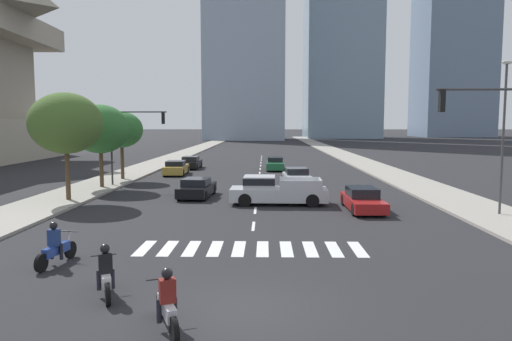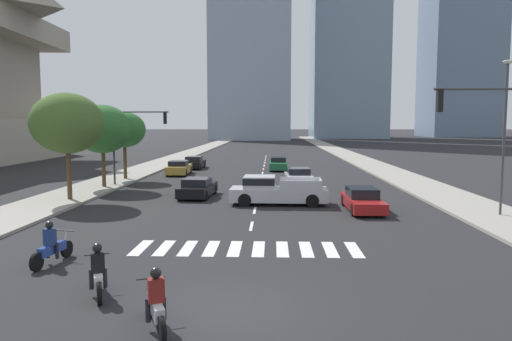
{
  "view_description": "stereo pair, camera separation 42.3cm",
  "coord_description": "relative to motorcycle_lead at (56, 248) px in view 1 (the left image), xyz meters",
  "views": [
    {
      "loc": [
        0.55,
        -11.69,
        4.72
      ],
      "look_at": [
        0.0,
        15.93,
        2.0
      ],
      "focal_mm": 33.34,
      "sensor_mm": 36.0,
      "label": 1
    },
    {
      "loc": [
        0.97,
        -11.68,
        4.72
      ],
      "look_at": [
        0.0,
        15.93,
        2.0
      ],
      "focal_mm": 33.34,
      "sensor_mm": 36.0,
      "label": 2
    }
  ],
  "objects": [
    {
      "name": "traffic_signal_near",
      "position": [
        16.36,
        3.86,
        3.86
      ],
      "size": [
        4.25,
        0.28,
        6.33
      ],
      "rotation": [
        0.0,
        0.0,
        3.14
      ],
      "color": "#333335",
      "rests_on": "sidewalk_east"
    },
    {
      "name": "crosswalk_near",
      "position": [
        6.46,
        2.2,
        -0.58
      ],
      "size": [
        8.55,
        2.29,
        0.01
      ],
      "color": "silver",
      "rests_on": "ground"
    },
    {
      "name": "sedan_silver_2",
      "position": [
        9.45,
        21.25,
        0.02
      ],
      "size": [
        2.12,
        4.42,
        1.31
      ],
      "rotation": [
        0.0,
        0.0,
        -1.51
      ],
      "color": "#B7BABF",
      "rests_on": "ground"
    },
    {
      "name": "street_tree_nearest",
      "position": [
        -4.94,
        12.86,
        4.17
      ],
      "size": [
        4.3,
        4.3,
        6.44
      ],
      "color": "#4C3823",
      "rests_on": "sidewalk_west"
    },
    {
      "name": "sedan_green_0",
      "position": [
        8.03,
        33.18,
        0.03
      ],
      "size": [
        1.87,
        4.79,
        1.31
      ],
      "rotation": [
        0.0,
        0.0,
        -1.6
      ],
      "color": "#1E6038",
      "rests_on": "ground"
    },
    {
      "name": "sedan_black_5",
      "position": [
        -0.87,
        34.49,
        0.02
      ],
      "size": [
        1.87,
        4.37,
        1.3
      ],
      "rotation": [
        0.0,
        0.0,
        1.55
      ],
      "color": "black",
      "rests_on": "ground"
    },
    {
      "name": "sidewalk_west",
      "position": [
        -5.74,
        26.28,
        -0.51
      ],
      "size": [
        4.0,
        260.0,
        0.15
      ],
      "primitive_type": "cube",
      "color": "gray",
      "rests_on": "ground"
    },
    {
      "name": "sidewalk_east",
      "position": [
        18.65,
        26.28,
        -0.51
      ],
      "size": [
        4.0,
        260.0,
        0.15
      ],
      "primitive_type": "cube",
      "color": "gray",
      "rests_on": "ground"
    },
    {
      "name": "ground_plane",
      "position": [
        6.46,
        -3.72,
        -0.58
      ],
      "size": [
        800.0,
        800.0,
        0.0
      ],
      "primitive_type": "plane",
      "color": "#232326"
    },
    {
      "name": "motorcycle_trailing",
      "position": [
        2.64,
        -2.85,
        0.0
      ],
      "size": [
        1.04,
        1.97,
        1.49
      ],
      "rotation": [
        0.0,
        0.0,
        1.96
      ],
      "color": "black",
      "rests_on": "ground"
    },
    {
      "name": "sedan_black_1",
      "position": [
        2.58,
        14.86,
        -0.0
      ],
      "size": [
        2.13,
        4.36,
        1.25
      ],
      "rotation": [
        0.0,
        0.0,
        1.49
      ],
      "color": "black",
      "rests_on": "ground"
    },
    {
      "name": "street_tree_third",
      "position": [
        -4.94,
        23.83,
        3.65
      ],
      "size": [
        3.51,
        3.51,
        5.59
      ],
      "color": "#4C3823",
      "rests_on": "sidewalk_west"
    },
    {
      "name": "sedan_gold_4",
      "position": [
        -1.31,
        28.37,
        0.03
      ],
      "size": [
        1.95,
        4.45,
        1.32
      ],
      "rotation": [
        0.0,
        0.0,
        1.59
      ],
      "color": "#B28E38",
      "rests_on": "ground"
    },
    {
      "name": "lane_divider_center",
      "position": [
        6.46,
        30.2,
        -0.58
      ],
      "size": [
        0.14,
        50.0,
        0.01
      ],
      "color": "silver",
      "rests_on": "ground"
    },
    {
      "name": "traffic_signal_far",
      "position": [
        -2.99,
        19.93,
        3.57
      ],
      "size": [
        4.48,
        0.28,
        5.85
      ],
      "color": "#333335",
      "rests_on": "sidewalk_west"
    },
    {
      "name": "pickup_truck",
      "position": [
        7.51,
        12.24,
        0.23
      ],
      "size": [
        5.71,
        2.19,
        1.67
      ],
      "rotation": [
        0.0,
        0.0,
        3.11
      ],
      "color": "#B7BABF",
      "rests_on": "ground"
    },
    {
      "name": "street_tree_second",
      "position": [
        -4.94,
        18.76,
        3.76
      ],
      "size": [
        4.14,
        4.14,
        5.96
      ],
      "color": "#4C3823",
      "rests_on": "sidewalk_west"
    },
    {
      "name": "street_lamp_east",
      "position": [
        18.95,
        8.71,
        4.02
      ],
      "size": [
        0.5,
        0.24,
        7.7
      ],
      "color": "#3F3F42",
      "rests_on": "sidewalk_east"
    },
    {
      "name": "sedan_red_3",
      "position": [
        12.34,
        10.44,
        -0.01
      ],
      "size": [
        1.79,
        4.7,
        1.24
      ],
      "rotation": [
        0.0,
        0.0,
        -1.56
      ],
      "color": "maroon",
      "rests_on": "ground"
    },
    {
      "name": "motorcycle_lead",
      "position": [
        0.0,
        0.0,
        0.0
      ],
      "size": [
        0.72,
        2.24,
        1.49
      ],
      "rotation": [
        0.0,
        0.0,
        1.41
      ],
      "color": "black",
      "rests_on": "ground"
    },
    {
      "name": "office_tower_right_skyline",
      "position": [
        75.51,
        163.02,
        47.65
      ],
      "size": [
        24.35,
        23.52,
        97.52
      ],
      "color": "slate",
      "rests_on": "ground"
    },
    {
      "name": "motorcycle_third",
      "position": [
        4.76,
        -4.95,
        0.0
      ],
      "size": [
        1.09,
        2.07,
        1.49
      ],
      "rotation": [
        0.0,
        0.0,
        1.97
      ],
      "color": "black",
      "rests_on": "ground"
    }
  ]
}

